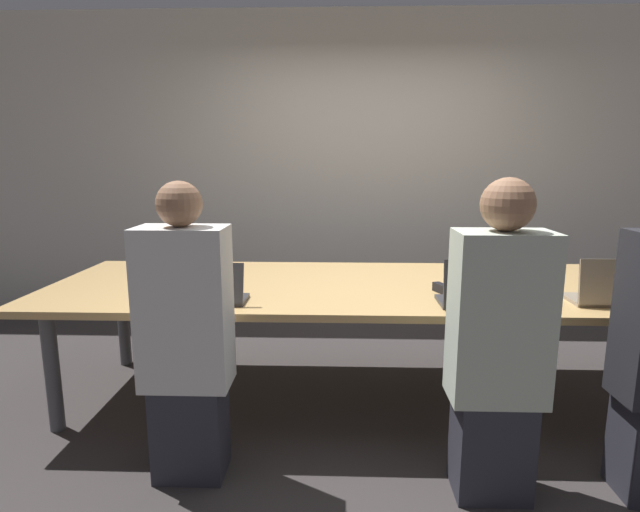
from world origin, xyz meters
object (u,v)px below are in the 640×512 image
laptop_near_midright (472,293)px  laptop_near_right (609,291)px  cup_far_left (168,260)px  person_near_midright (498,348)px  laptop_far_left (206,257)px  cup_near_left (168,292)px  stapler (443,289)px  person_near_left (186,339)px  laptop_near_left (215,291)px

laptop_near_midright → laptop_near_right: (0.72, 0.07, -0.00)m
cup_far_left → laptop_near_right: laptop_near_right is taller
cup_far_left → person_near_midright: person_near_midright is taller
laptop_far_left → laptop_near_right: 2.48m
cup_near_left → stapler: bearing=6.1°
laptop_near_midright → person_near_midright: person_near_midright is taller
laptop_near_midright → person_near_left: bearing=13.8°
person_near_left → cup_far_left: bearing=-68.2°
laptop_far_left → cup_far_left: 0.27m
cup_far_left → laptop_near_left: size_ratio=0.28×
cup_far_left → person_near_left: (0.50, -1.26, -0.11)m
laptop_far_left → laptop_near_right: size_ratio=0.87×
person_near_midright → cup_near_left: 1.69m
person_near_left → cup_near_left: 0.51m
laptop_near_left → laptop_near_right: bearing=-178.6°
person_near_midright → laptop_near_right: (0.71, 0.50, 0.12)m
person_near_midright → person_near_left: (-1.37, 0.09, -0.01)m
cup_far_left → laptop_near_midright: size_ratio=0.28×
cup_near_left → stapler: 1.52m
cup_far_left → laptop_near_midright: bearing=-26.2°
laptop_near_right → person_near_left: bearing=11.0°
laptop_far_left → person_near_midright: size_ratio=0.22×
cup_far_left → cup_near_left: 0.87m
cup_near_left → laptop_near_right: bearing=-0.8°
person_near_midright → laptop_near_right: 0.88m
laptop_near_left → stapler: bearing=-168.7°
laptop_far_left → laptop_near_left: size_ratio=0.98×
stapler → cup_near_left: bearing=163.9°
stapler → person_near_left: bearing=-177.1°
laptop_near_left → laptop_near_right: laptop_near_right is taller
laptop_near_left → person_near_midright: bearing=161.2°
laptop_near_midright → person_near_midright: 0.45m
laptop_far_left → laptop_near_left: laptop_far_left is taller
person_near_midright → person_near_left: person_near_midright is taller
laptop_far_left → cup_near_left: laptop_far_left is taller
cup_far_left → laptop_near_right: size_ratio=0.25×
cup_far_left → cup_near_left: cup_far_left is taller
laptop_near_left → stapler: size_ratio=2.05×
person_near_left → laptop_near_right: person_near_left is taller
laptop_near_left → laptop_near_right: size_ratio=0.88×
laptop_near_midright → person_near_midright: (0.00, -0.43, -0.12)m
person_near_midright → laptop_near_left: person_near_midright is taller
person_near_midright → cup_near_left: bearing=-18.5°
laptop_near_midright → cup_near_left: size_ratio=3.59×
laptop_far_left → laptop_near_midright: (1.61, -0.94, 0.00)m
cup_near_left → cup_far_left: bearing=108.5°
laptop_near_midright → person_near_midright: size_ratio=0.23×
laptop_far_left → stapler: (1.52, -0.67, -0.04)m
cup_far_left → person_near_left: person_near_left is taller
person_near_midright → stapler: (-0.09, 0.70, 0.08)m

